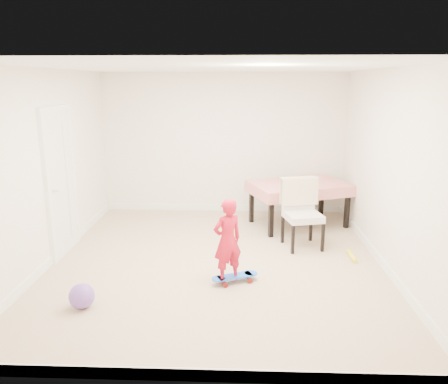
{
  "coord_description": "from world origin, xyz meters",
  "views": [
    {
      "loc": [
        0.32,
        -5.62,
        2.42
      ],
      "look_at": [
        0.1,
        0.2,
        0.95
      ],
      "focal_mm": 35.0,
      "sensor_mm": 36.0,
      "label": 1
    }
  ],
  "objects_px": {
    "dining_table": "(298,204)",
    "dining_chair": "(303,214)",
    "child": "(227,243)",
    "balloon": "(82,296)",
    "skateboard": "(235,279)"
  },
  "relations": [
    {
      "from": "dining_table",
      "to": "dining_chair",
      "type": "height_order",
      "value": "dining_chair"
    },
    {
      "from": "dining_chair",
      "to": "dining_table",
      "type": "bearing_deg",
      "value": 72.92
    },
    {
      "from": "dining_chair",
      "to": "child",
      "type": "bearing_deg",
      "value": -143.86
    },
    {
      "from": "dining_table",
      "to": "balloon",
      "type": "bearing_deg",
      "value": -153.38
    },
    {
      "from": "dining_table",
      "to": "skateboard",
      "type": "height_order",
      "value": "dining_table"
    },
    {
      "from": "skateboard",
      "to": "balloon",
      "type": "relative_size",
      "value": 2.14
    },
    {
      "from": "dining_table",
      "to": "balloon",
      "type": "distance_m",
      "value": 4.07
    },
    {
      "from": "skateboard",
      "to": "dining_table",
      "type": "bearing_deg",
      "value": 41.6
    },
    {
      "from": "dining_chair",
      "to": "skateboard",
      "type": "bearing_deg",
      "value": -142.01
    },
    {
      "from": "dining_chair",
      "to": "child",
      "type": "height_order",
      "value": "child"
    },
    {
      "from": "dining_table",
      "to": "child",
      "type": "relative_size",
      "value": 1.53
    },
    {
      "from": "skateboard",
      "to": "child",
      "type": "distance_m",
      "value": 0.49
    },
    {
      "from": "dining_table",
      "to": "child",
      "type": "xyz_separation_m",
      "value": [
        -1.16,
        -2.33,
        0.15
      ]
    },
    {
      "from": "child",
      "to": "skateboard",
      "type": "bearing_deg",
      "value": 165.42
    },
    {
      "from": "dining_table",
      "to": "child",
      "type": "distance_m",
      "value": 2.6
    }
  ]
}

